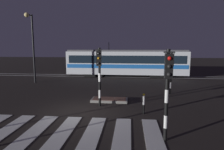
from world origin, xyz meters
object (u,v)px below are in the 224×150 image
object	(u,v)px
traffic_light_corner_near_right	(168,82)
tram	(126,62)
street_lamp_trackside_left	(32,39)
bollard_island_edge	(144,104)
traffic_light_median_centre	(99,68)
traffic_light_corner_far_right	(171,67)

from	to	relation	value
traffic_light_corner_near_right	tram	world-z (taller)	tram
street_lamp_trackside_left	bollard_island_edge	xyz separation A→B (m)	(10.43, -8.04, -3.74)
traffic_light_median_centre	traffic_light_corner_near_right	size ratio (longest dim) A/B	1.01
traffic_light_corner_far_right	street_lamp_trackside_left	distance (m)	13.29
bollard_island_edge	street_lamp_trackside_left	bearing A→B (deg)	142.39
traffic_light_corner_far_right	street_lamp_trackside_left	size ratio (longest dim) A/B	0.47
street_lamp_trackside_left	tram	world-z (taller)	street_lamp_trackside_left
traffic_light_corner_near_right	traffic_light_corner_far_right	world-z (taller)	traffic_light_corner_near_right
tram	street_lamp_trackside_left	bearing A→B (deg)	-148.69
traffic_light_corner_near_right	bollard_island_edge	xyz separation A→B (m)	(-0.67, 3.02, -1.72)
tram	bollard_island_edge	size ratio (longest dim) A/B	13.00
street_lamp_trackside_left	tram	xyz separation A→B (m)	(8.99, 5.47, -2.55)
street_lamp_trackside_left	tram	distance (m)	10.83
traffic_light_median_centre	bollard_island_edge	size ratio (longest dim) A/B	3.15
traffic_light_corner_near_right	bollard_island_edge	distance (m)	3.54
traffic_light_corner_far_right	tram	xyz separation A→B (m)	(-3.68, 8.82, -0.35)
traffic_light_median_centre	traffic_light_corner_far_right	distance (m)	6.03
street_lamp_trackside_left	tram	size ratio (longest dim) A/B	0.47
tram	bollard_island_edge	xyz separation A→B (m)	(1.44, -13.51, -1.18)
traffic_light_corner_far_right	bollard_island_edge	world-z (taller)	traffic_light_corner_far_right
street_lamp_trackside_left	bollard_island_edge	bearing A→B (deg)	-37.61
traffic_light_corner_near_right	tram	bearing A→B (deg)	97.28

